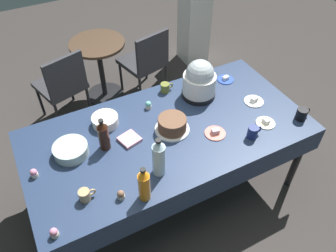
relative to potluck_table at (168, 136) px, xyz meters
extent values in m
plane|color=#383330|center=(0.00, 0.00, -0.69)|extent=(9.00, 9.00, 0.00)
cube|color=navy|center=(0.00, 0.00, 0.04)|extent=(2.20, 1.10, 0.04)
cylinder|color=black|center=(1.02, -0.47, -0.33)|extent=(0.06, 0.06, 0.71)
cylinder|color=black|center=(-1.02, 0.47, -0.33)|extent=(0.06, 0.06, 0.71)
cylinder|color=black|center=(1.02, 0.47, -0.33)|extent=(0.06, 0.06, 0.71)
cube|color=navy|center=(0.00, -0.55, -0.07)|extent=(2.20, 0.01, 0.18)
cube|color=navy|center=(0.00, 0.55, -0.07)|extent=(2.20, 0.01, 0.18)
cylinder|color=silver|center=(0.03, -0.01, 0.07)|extent=(0.27, 0.27, 0.01)
cylinder|color=brown|center=(0.03, -0.01, 0.12)|extent=(0.22, 0.22, 0.10)
cylinder|color=brown|center=(0.03, -0.01, 0.18)|extent=(0.22, 0.22, 0.01)
cylinder|color=black|center=(0.43, 0.26, 0.08)|extent=(0.29, 0.29, 0.04)
cylinder|color=white|center=(0.43, 0.26, 0.19)|extent=(0.28, 0.28, 0.17)
sphere|color=#B2BCC1|center=(0.43, 0.26, 0.29)|extent=(0.24, 0.24, 0.24)
cylinder|color=#B2C6BC|center=(-0.72, 0.11, 0.10)|extent=(0.25, 0.25, 0.08)
cylinder|color=silver|center=(-0.40, 0.29, 0.10)|extent=(0.21, 0.21, 0.08)
cylinder|color=white|center=(0.80, -0.03, 0.07)|extent=(0.17, 0.17, 0.01)
cube|color=white|center=(0.80, -0.03, 0.09)|extent=(0.06, 0.05, 0.04)
cylinder|color=#E07266|center=(0.31, -0.19, 0.07)|extent=(0.16, 0.16, 0.01)
cube|color=beige|center=(0.31, -0.19, 0.09)|extent=(0.06, 0.05, 0.04)
cylinder|color=#2D4CB2|center=(0.77, 0.34, 0.07)|extent=(0.15, 0.15, 0.01)
cube|color=white|center=(0.77, 0.34, 0.08)|extent=(0.06, 0.04, 0.03)
cylinder|color=beige|center=(0.72, -0.28, 0.07)|extent=(0.15, 0.15, 0.01)
cube|color=white|center=(0.72, -0.28, 0.09)|extent=(0.04, 0.05, 0.03)
cylinder|color=beige|center=(-0.02, 0.31, 0.08)|extent=(0.05, 0.05, 0.03)
sphere|color=#6BC6B2|center=(-0.02, 0.31, 0.11)|extent=(0.05, 0.05, 0.05)
cylinder|color=beige|center=(-0.99, -0.47, 0.08)|extent=(0.05, 0.05, 0.03)
sphere|color=pink|center=(-0.99, -0.47, 0.11)|extent=(0.05, 0.05, 0.05)
cylinder|color=beige|center=(-1.00, 0.03, 0.08)|extent=(0.05, 0.05, 0.03)
sphere|color=pink|center=(-1.00, 0.03, 0.11)|extent=(0.05, 0.05, 0.05)
cylinder|color=beige|center=(-0.55, -0.40, 0.08)|extent=(0.05, 0.05, 0.03)
sphere|color=brown|center=(-0.55, -0.40, 0.11)|extent=(0.05, 0.05, 0.05)
cylinder|color=#33190F|center=(-0.49, 0.06, 0.16)|extent=(0.08, 0.08, 0.20)
cone|color=#33190F|center=(-0.49, 0.06, 0.29)|extent=(0.07, 0.07, 0.05)
cylinder|color=black|center=(-0.49, 0.06, 0.33)|extent=(0.04, 0.04, 0.02)
cylinder|color=orange|center=(-0.41, -0.47, 0.17)|extent=(0.08, 0.08, 0.22)
cone|color=orange|center=(-0.41, -0.47, 0.30)|extent=(0.07, 0.07, 0.05)
cylinder|color=black|center=(-0.41, -0.47, 0.34)|extent=(0.03, 0.03, 0.02)
cylinder|color=silver|center=(-0.24, -0.33, 0.19)|extent=(0.09, 0.09, 0.25)
cone|color=silver|center=(-0.24, -0.33, 0.34)|extent=(0.08, 0.08, 0.05)
cylinder|color=black|center=(-0.24, -0.33, 0.37)|extent=(0.04, 0.04, 0.02)
cylinder|color=olive|center=(0.20, 0.44, 0.10)|extent=(0.08, 0.08, 0.08)
torus|color=olive|center=(0.25, 0.44, 0.11)|extent=(0.05, 0.01, 0.05)
cylinder|color=tan|center=(-0.75, -0.31, 0.10)|extent=(0.07, 0.07, 0.08)
torus|color=tan|center=(-0.70, -0.31, 0.11)|extent=(0.05, 0.01, 0.05)
cylinder|color=black|center=(1.00, -0.36, 0.11)|extent=(0.09, 0.09, 0.10)
torus|color=black|center=(1.06, -0.36, 0.11)|extent=(0.06, 0.01, 0.06)
cylinder|color=navy|center=(0.53, -0.35, 0.11)|extent=(0.08, 0.08, 0.10)
torus|color=navy|center=(0.58, -0.35, 0.12)|extent=(0.06, 0.01, 0.06)
cube|color=pink|center=(-0.30, 0.04, 0.07)|extent=(0.17, 0.17, 0.02)
cube|color=#333338|center=(-0.55, 1.41, -0.26)|extent=(0.55, 0.55, 0.05)
cube|color=#333338|center=(-0.49, 1.22, -0.04)|extent=(0.41, 0.16, 0.40)
cylinder|color=black|center=(-0.42, 1.65, -0.49)|extent=(0.04, 0.04, 0.40)
cylinder|color=black|center=(-0.79, 1.54, -0.49)|extent=(0.04, 0.04, 0.40)
cylinder|color=black|center=(-0.31, 1.29, -0.49)|extent=(0.04, 0.04, 0.40)
cylinder|color=black|center=(-0.68, 1.18, -0.49)|extent=(0.04, 0.04, 0.40)
cube|color=#333338|center=(0.40, 1.41, -0.26)|extent=(0.53, 0.53, 0.05)
cube|color=#333338|center=(0.45, 1.22, -0.04)|extent=(0.42, 0.14, 0.40)
cylinder|color=black|center=(0.54, 1.64, -0.49)|extent=(0.04, 0.04, 0.40)
cylinder|color=black|center=(0.17, 1.55, -0.49)|extent=(0.04, 0.04, 0.40)
cylinder|color=black|center=(0.63, 1.27, -0.49)|extent=(0.04, 0.04, 0.40)
cylinder|color=black|center=(0.26, 1.19, -0.49)|extent=(0.04, 0.04, 0.40)
cylinder|color=#473323|center=(-0.05, 1.56, 0.02)|extent=(0.60, 0.60, 0.03)
cylinder|color=black|center=(-0.05, 1.56, -0.33)|extent=(0.06, 0.06, 0.67)
cylinder|color=black|center=(-0.05, 1.56, -0.68)|extent=(0.44, 0.44, 0.02)
cube|color=silver|center=(1.31, 1.79, -0.24)|extent=(0.32, 0.32, 0.90)
camera|label=1|loc=(-0.84, -1.62, 1.90)|focal=35.90mm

